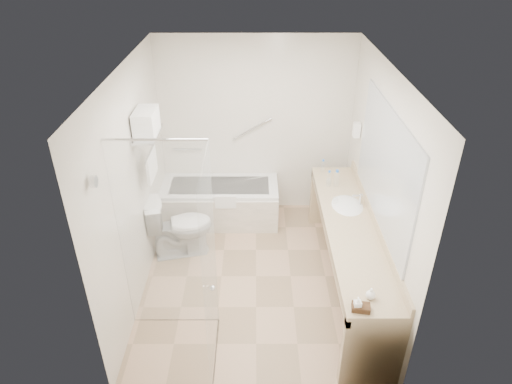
{
  "coord_description": "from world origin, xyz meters",
  "views": [
    {
      "loc": [
        -0.01,
        -4.2,
        3.66
      ],
      "look_at": [
        0.0,
        0.3,
        1.0
      ],
      "focal_mm": 32.0,
      "sensor_mm": 36.0,
      "label": 1
    }
  ],
  "objects_px": {
    "bathtub": "(220,202)",
    "amenity_basket": "(361,307)",
    "vanity_counter": "(349,241)",
    "water_bottle_left": "(329,178)",
    "toilet": "(180,226)"
  },
  "relations": [
    {
      "from": "bathtub",
      "to": "amenity_basket",
      "type": "height_order",
      "value": "amenity_basket"
    },
    {
      "from": "vanity_counter",
      "to": "water_bottle_left",
      "type": "relative_size",
      "value": 15.38
    },
    {
      "from": "bathtub",
      "to": "vanity_counter",
      "type": "relative_size",
      "value": 0.59
    },
    {
      "from": "toilet",
      "to": "water_bottle_left",
      "type": "bearing_deg",
      "value": -94.43
    },
    {
      "from": "bathtub",
      "to": "amenity_basket",
      "type": "relative_size",
      "value": 10.39
    },
    {
      "from": "toilet",
      "to": "amenity_basket",
      "type": "height_order",
      "value": "amenity_basket"
    },
    {
      "from": "vanity_counter",
      "to": "amenity_basket",
      "type": "distance_m",
      "value": 1.28
    },
    {
      "from": "toilet",
      "to": "amenity_basket",
      "type": "relative_size",
      "value": 5.25
    },
    {
      "from": "amenity_basket",
      "to": "bathtub",
      "type": "bearing_deg",
      "value": 117.59
    },
    {
      "from": "bathtub",
      "to": "amenity_basket",
      "type": "distance_m",
      "value": 3.04
    },
    {
      "from": "amenity_basket",
      "to": "water_bottle_left",
      "type": "bearing_deg",
      "value": 89.18
    },
    {
      "from": "vanity_counter",
      "to": "water_bottle_left",
      "type": "height_order",
      "value": "water_bottle_left"
    },
    {
      "from": "vanity_counter",
      "to": "toilet",
      "type": "xyz_separation_m",
      "value": [
        -1.97,
        0.63,
        -0.24
      ]
    },
    {
      "from": "vanity_counter",
      "to": "amenity_basket",
      "type": "bearing_deg",
      "value": -96.61
    },
    {
      "from": "water_bottle_left",
      "to": "amenity_basket",
      "type": "bearing_deg",
      "value": -90.82
    }
  ]
}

